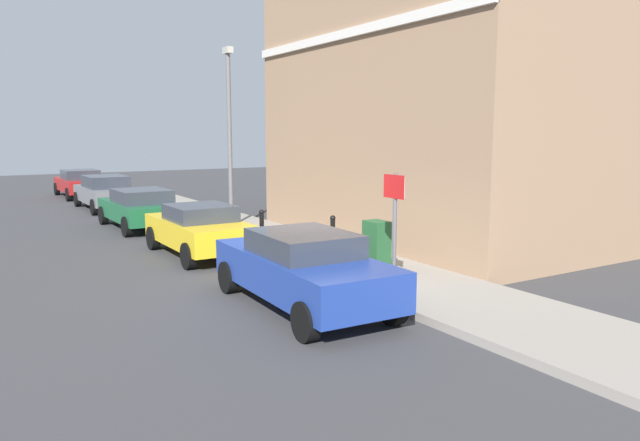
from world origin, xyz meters
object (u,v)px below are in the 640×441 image
Objects in this scene: car_yellow at (200,229)px; car_green at (141,207)px; car_red at (80,183)px; bollard_near_cabinet at (333,235)px; car_blue at (303,268)px; lamppost at (229,129)px; utility_cabinet at (376,249)px; street_sign at (394,215)px; car_grey at (106,192)px; bollard_far_kerb at (262,228)px.

car_yellow reaches higher than car_green.
bollard_near_cabinet is at bearing -173.51° from car_red.
car_blue is 9.50m from lamppost.
car_blue is at bearing -157.70° from utility_cabinet.
car_green is at bearing 104.22° from utility_cabinet.
car_blue is 1.92× the size of street_sign.
street_sign reaches higher than utility_cabinet.
car_blue is at bearing 178.90° from car_green.
car_blue is 1.97m from street_sign.
utility_cabinet is at bearing -89.54° from lamppost.
car_yellow is 0.95× the size of car_green.
car_blue is 1.00× the size of car_grey.
car_blue is at bearing 179.13° from car_red.
utility_cabinet is at bearing -66.02° from car_blue.
utility_cabinet is at bearing 63.97° from street_sign.
car_red is at bearing 95.03° from bollard_far_kerb.
lamppost is (-0.16, 5.94, 2.60)m from bollard_near_cabinet.
car_red is at bearing 94.24° from street_sign.
street_sign is (1.65, -0.56, 0.92)m from car_blue.
bollard_far_kerb is at bearing 103.37° from utility_cabinet.
car_yellow is 0.89× the size of car_grey.
car_green is at bearing 140.93° from lamppost.
lamppost is at bearing -35.20° from car_yellow.
lamppost is (2.34, -7.78, 2.56)m from car_grey.
car_grey is 0.78× the size of lamppost.
bollard_near_cabinet is 0.45× the size of street_sign.
car_green is at bearing 98.69° from street_sign.
car_blue is 3.84× the size of utility_cabinet.
car_yellow is 5.10m from utility_cabinet.
bollard_near_cabinet is (2.59, -7.91, -0.00)m from car_green.
car_red is 22.94m from street_sign.
car_blue is 16.63m from car_grey.
car_green is 11.55m from street_sign.
car_grey is at bearing -2.47° from car_green.
car_green is 0.73× the size of lamppost.
car_yellow is 3.80× the size of bollard_near_cabinet.
utility_cabinet is (2.40, 0.98, -0.06)m from car_blue.
car_green is 4.02× the size of bollard_near_cabinet.
bollard_near_cabinet is at bearing -39.01° from car_blue.
car_blue is at bearing -107.24° from bollard_far_kerb.
car_yellow is (0.03, 5.50, -0.04)m from car_blue.
utility_cabinet is (2.45, -21.32, -0.03)m from car_red.
bollard_far_kerb is (1.58, -6.01, -0.00)m from car_green.
street_sign reaches higher than car_red.
car_green is 10.15m from utility_cabinet.
car_red is (-0.05, 22.30, -0.03)m from car_blue.
lamppost is (2.34, 8.85, 2.56)m from car_blue.
street_sign is at bearing -165.65° from car_yellow.
car_yellow is 3.58m from bollard_near_cabinet.
bollard_far_kerb is at bearing -101.82° from lamppost.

